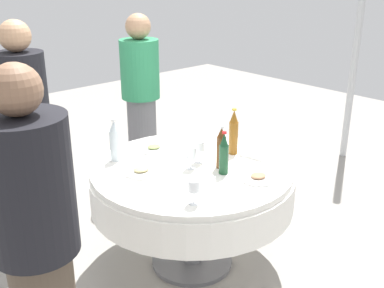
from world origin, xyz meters
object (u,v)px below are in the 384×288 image
object	(u,v)px
bottle_brown_east	(221,148)
person_east	(39,257)
plate_outer	(141,171)
chair_near	(16,228)
dining_table	(192,187)
bottle_clear_front	(115,141)
plate_inner	(154,149)
wine_glass_left	(199,147)
person_front	(141,101)
bottle_dark_green_mid	(224,154)
person_mid	(28,132)
wine_glass_near	(194,186)
bottle_amber_far	(234,133)
wine_glass_far	(191,154)
plate_south	(258,178)

from	to	relation	value
bottle_brown_east	person_east	world-z (taller)	person_east
plate_outer	chair_near	bearing A→B (deg)	-20.60
dining_table	person_east	size ratio (longest dim) A/B	0.81
bottle_clear_front	plate_inner	distance (m)	0.32
wine_glass_left	chair_near	bearing A→B (deg)	-19.26
bottle_clear_front	person_front	distance (m)	1.14
bottle_dark_green_mid	person_mid	xyz separation A→B (m)	(0.71, -1.24, -0.01)
person_mid	chair_near	distance (m)	0.81
wine_glass_near	person_east	bearing A→B (deg)	5.16
dining_table	bottle_amber_far	size ratio (longest dim) A/B	4.12
dining_table	wine_glass_far	size ratio (longest dim) A/B	9.01
bottle_amber_far	wine_glass_near	world-z (taller)	bottle_amber_far
chair_near	bottle_amber_far	bearing A→B (deg)	-85.66
dining_table	bottle_brown_east	size ratio (longest dim) A/B	4.72
bottle_brown_east	plate_inner	distance (m)	0.56
dining_table	wine_glass_near	distance (m)	0.56
dining_table	person_mid	distance (m)	1.24
dining_table	plate_inner	size ratio (longest dim) A/B	6.52
bottle_clear_front	wine_glass_left	world-z (taller)	bottle_clear_front
person_east	person_mid	world-z (taller)	person_east
wine_glass_left	chair_near	size ratio (longest dim) A/B	0.17
person_front	wine_glass_far	bearing A→B (deg)	-90.75
dining_table	person_mid	world-z (taller)	person_mid
wine_glass_left	person_east	xyz separation A→B (m)	(1.33, 0.48, 0.02)
wine_glass_near	person_east	size ratio (longest dim) A/B	0.09
bottle_brown_east	wine_glass_left	bearing A→B (deg)	-73.50
wine_glass_near	person_mid	bearing A→B (deg)	-77.92
wine_glass_far	chair_near	xyz separation A→B (m)	(1.00, -0.43, -0.32)
bottle_brown_east	wine_glass_left	distance (m)	0.17
person_front	wine_glass_near	bearing A→B (deg)	-95.13
wine_glass_left	wine_glass_near	bearing A→B (deg)	44.23
plate_outer	plate_south	size ratio (longest dim) A/B	1.00
bottle_dark_green_mid	person_front	world-z (taller)	person_front
bottle_brown_east	chair_near	xyz separation A→B (m)	(1.16, -0.54, -0.35)
bottle_dark_green_mid	person_east	world-z (taller)	person_east
bottle_clear_front	wine_glass_far	world-z (taller)	bottle_clear_front
bottle_dark_green_mid	bottle_amber_far	bearing A→B (deg)	-147.01
bottle_dark_green_mid	bottle_amber_far	world-z (taller)	bottle_amber_far
wine_glass_far	plate_south	distance (m)	0.45
dining_table	wine_glass_far	xyz separation A→B (m)	(0.03, 0.02, 0.25)
dining_table	bottle_dark_green_mid	size ratio (longest dim) A/B	4.80
wine_glass_left	plate_inner	distance (m)	0.39
bottle_brown_east	bottle_clear_front	world-z (taller)	bottle_clear_front
person_east	person_front	bearing A→B (deg)	-66.35
plate_south	person_front	world-z (taller)	person_front
wine_glass_left	wine_glass_near	world-z (taller)	wine_glass_left
plate_inner	wine_glass_near	bearing A→B (deg)	67.28
wine_glass_far	person_mid	world-z (taller)	person_mid
bottle_clear_front	person_front	world-z (taller)	person_front
bottle_brown_east	bottle_dark_green_mid	bearing A→B (deg)	54.44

